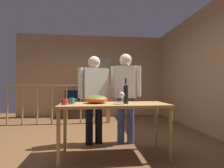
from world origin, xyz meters
TOP-DOWN VIEW (x-y plane):
  - ground_plane at (0.00, 0.00)m, footprint 7.86×7.86m
  - back_wall at (0.00, 3.02)m, footprint 4.97×0.10m
  - side_wall_right at (2.49, 0.91)m, footprint 0.10×4.54m
  - framed_picture at (0.43, 2.96)m, footprint 0.45×0.03m
  - stair_railing at (-0.48, 1.81)m, footprint 2.79×0.10m
  - tv_console at (-0.56, 2.67)m, footprint 0.90×0.40m
  - flat_screen_tv at (-0.56, 2.64)m, footprint 0.61×0.12m
  - serving_table at (0.32, -0.58)m, footprint 1.58×0.64m
  - salad_bowl at (0.07, -0.50)m, footprint 0.34×0.34m
  - wine_glass at (0.42, -0.73)m, footprint 0.08×0.08m
  - wine_bottle_clear at (0.53, -0.37)m, footprint 0.08×0.08m
  - wine_bottle_dark at (0.49, -0.63)m, footprint 0.07×0.07m
  - mug_teal at (-0.29, -0.59)m, footprint 0.12×0.08m
  - mug_red at (-0.37, -0.67)m, footprint 0.12×0.09m
  - person_standing_left at (0.04, 0.00)m, footprint 0.56×0.34m
  - person_standing_right at (0.61, 0.00)m, footprint 0.53×0.33m

SIDE VIEW (x-z plane):
  - ground_plane at x=0.00m, z-range 0.00..0.00m
  - tv_console at x=-0.56m, z-range 0.00..0.46m
  - stair_railing at x=-0.48m, z-range 0.11..1.24m
  - serving_table at x=0.32m, z-range 0.31..1.08m
  - flat_screen_tv at x=-0.56m, z-range 0.50..0.94m
  - mug_red at x=-0.37m, z-range 0.77..0.85m
  - mug_teal at x=-0.29m, z-range 0.77..0.86m
  - salad_bowl at x=0.07m, z-range 0.74..0.94m
  - wine_glass at x=0.42m, z-range 0.81..0.99m
  - wine_bottle_clear at x=0.53m, z-range 0.75..1.08m
  - person_standing_left at x=0.04m, z-range 0.14..1.71m
  - wine_bottle_dark at x=0.49m, z-range 0.74..1.11m
  - person_standing_right at x=0.61m, z-range 0.14..1.76m
  - back_wall at x=0.00m, z-range 0.00..2.77m
  - side_wall_right at x=2.49m, z-range 0.00..2.77m
  - framed_picture at x=0.43m, z-range 1.62..2.00m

